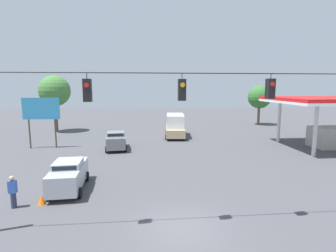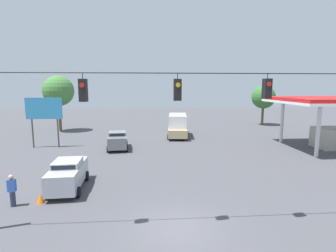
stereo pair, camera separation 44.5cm
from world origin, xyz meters
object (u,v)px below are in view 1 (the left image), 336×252
(pedestrian, at_px, (13,192))
(tree_horizon_right, at_px, (260,97))
(sedan_silver_parked_shoulder, at_px, (69,175))
(traffic_cone_third, at_px, (74,166))
(traffic_cone_nearest, at_px, (42,199))
(sedan_grey_withflow_far, at_px, (116,140))
(overhead_signal_span, at_px, (181,124))
(tree_horizon_left, at_px, (55,91))
(traffic_cone_second, at_px, (61,180))
(box_truck_tan_oncoming_deep, at_px, (175,125))
(roadside_billboard, at_px, (41,112))
(gas_station, at_px, (336,111))

(pedestrian, distance_m, tree_horizon_right, 39.91)
(sedan_silver_parked_shoulder, relative_size, tree_horizon_right, 0.68)
(traffic_cone_third, relative_size, pedestrian, 0.32)
(sedan_silver_parked_shoulder, distance_m, tree_horizon_right, 36.66)
(traffic_cone_nearest, height_order, traffic_cone_third, same)
(sedan_grey_withflow_far, height_order, traffic_cone_third, sedan_grey_withflow_far)
(overhead_signal_span, xyz_separation_m, tree_horizon_left, (14.16, -27.95, 1.08))
(sedan_silver_parked_shoulder, height_order, pedestrian, sedan_silver_parked_shoulder)
(overhead_signal_span, distance_m, traffic_cone_second, 10.53)
(sedan_silver_parked_shoulder, relative_size, box_truck_tan_oncoming_deep, 0.60)
(overhead_signal_span, relative_size, tree_horizon_right, 2.97)
(traffic_cone_nearest, bearing_deg, box_truck_tan_oncoming_deep, -116.95)
(sedan_grey_withflow_far, distance_m, traffic_cone_third, 7.12)
(roadside_billboard, bearing_deg, sedan_grey_withflow_far, 170.13)
(traffic_cone_nearest, relative_size, pedestrian, 0.32)
(traffic_cone_third, xyz_separation_m, tree_horizon_right, (-25.50, -22.56, 4.49))
(box_truck_tan_oncoming_deep, distance_m, roadside_billboard, 16.02)
(overhead_signal_span, distance_m, tree_horizon_left, 31.35)
(overhead_signal_span, height_order, traffic_cone_second, overhead_signal_span)
(traffic_cone_second, xyz_separation_m, pedestrian, (1.46, 3.43, 0.62))
(box_truck_tan_oncoming_deep, bearing_deg, traffic_cone_third, 53.64)
(box_truck_tan_oncoming_deep, bearing_deg, traffic_cone_nearest, 63.05)
(traffic_cone_nearest, xyz_separation_m, tree_horizon_left, (6.84, -24.89, 5.62))
(gas_station, bearing_deg, overhead_signal_span, 37.76)
(box_truck_tan_oncoming_deep, height_order, pedestrian, box_truck_tan_oncoming_deep)
(traffic_cone_second, bearing_deg, traffic_cone_nearest, 87.79)
(traffic_cone_second, distance_m, pedestrian, 3.77)
(tree_horizon_left, xyz_separation_m, tree_horizon_right, (-32.50, -3.95, -1.14))
(traffic_cone_second, relative_size, traffic_cone_third, 1.00)
(sedan_grey_withflow_far, bearing_deg, tree_horizon_left, -51.22)
(sedan_silver_parked_shoulder, bearing_deg, box_truck_tan_oncoming_deep, -117.19)
(overhead_signal_span, height_order, sedan_grey_withflow_far, overhead_signal_span)
(pedestrian, bearing_deg, tree_horizon_right, -132.83)
(overhead_signal_span, bearing_deg, tree_horizon_left, -63.14)
(box_truck_tan_oncoming_deep, height_order, gas_station, gas_station)
(sedan_grey_withflow_far, distance_m, roadside_billboard, 8.42)
(sedan_silver_parked_shoulder, relative_size, tree_horizon_left, 0.56)
(overhead_signal_span, distance_m, gas_station, 23.88)
(traffic_cone_third, bearing_deg, gas_station, -168.54)
(box_truck_tan_oncoming_deep, bearing_deg, sedan_silver_parked_shoulder, 62.81)
(overhead_signal_span, relative_size, sedan_grey_withflow_far, 4.76)
(gas_station, bearing_deg, tree_horizon_right, -88.26)
(traffic_cone_third, height_order, roadside_billboard, roadside_billboard)
(sedan_silver_parked_shoulder, bearing_deg, traffic_cone_nearest, 65.21)
(gas_station, height_order, roadside_billboard, gas_station)
(traffic_cone_second, xyz_separation_m, traffic_cone_third, (-0.04, -3.15, 0.00))
(traffic_cone_second, height_order, traffic_cone_third, same)
(gas_station, distance_m, tree_horizon_right, 17.31)
(traffic_cone_third, distance_m, tree_horizon_right, 34.34)
(box_truck_tan_oncoming_deep, distance_m, tree_horizon_left, 18.17)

